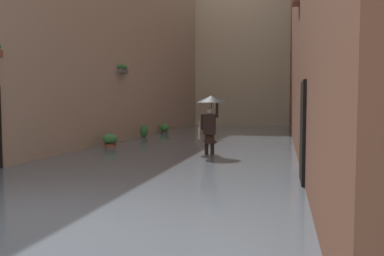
# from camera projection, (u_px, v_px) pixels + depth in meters

# --- Properties ---
(ground_plane) EXTENTS (60.00, 60.00, 0.00)m
(ground_plane) POSITION_uv_depth(u_px,v_px,m) (211.00, 144.00, 16.31)
(ground_plane) COLOR #605B56
(flood_water) EXTENTS (7.83, 29.45, 0.21)m
(flood_water) POSITION_uv_depth(u_px,v_px,m) (211.00, 142.00, 16.30)
(flood_water) COLOR slate
(flood_water) RESTS_ON ground_plane
(building_facade_right) EXTENTS (2.04, 27.45, 11.55)m
(building_facade_right) POSITION_uv_depth(u_px,v_px,m) (117.00, 17.00, 17.00)
(building_facade_right) COLOR tan
(building_facade_right) RESTS_ON ground_plane
(building_facade_far) EXTENTS (10.63, 1.80, 12.43)m
(building_facade_far) POSITION_uv_depth(u_px,v_px,m) (243.00, 46.00, 28.15)
(building_facade_far) COLOR beige
(building_facade_far) RESTS_ON ground_plane
(person_wading) EXTENTS (0.95, 0.95, 2.09)m
(person_wading) POSITION_uv_depth(u_px,v_px,m) (210.00, 115.00, 11.27)
(person_wading) COLOR black
(person_wading) RESTS_ON ground_plane
(potted_plant_near_right) EXTENTS (0.51, 0.51, 0.70)m
(potted_plant_near_right) POSITION_uv_depth(u_px,v_px,m) (164.00, 130.00, 19.95)
(potted_plant_near_right) COLOR #66605B
(potted_plant_near_right) RESTS_ON ground_plane
(potted_plant_far_right) EXTENTS (0.55, 0.55, 0.68)m
(potted_plant_far_right) POSITION_uv_depth(u_px,v_px,m) (110.00, 142.00, 13.42)
(potted_plant_far_right) COLOR #9E563D
(potted_plant_far_right) RESTS_ON ground_plane
(potted_plant_mid_right) EXTENTS (0.36, 0.36, 0.85)m
(potted_plant_mid_right) POSITION_uv_depth(u_px,v_px,m) (144.00, 133.00, 16.61)
(potted_plant_mid_right) COLOR #66605B
(potted_plant_mid_right) RESTS_ON ground_plane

